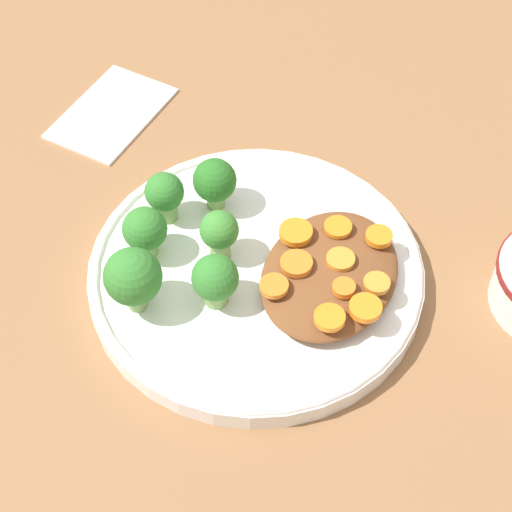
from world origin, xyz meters
The scene contains 20 objects.
ground_plane centered at (0.00, 0.00, 0.00)m, with size 4.00×4.00×0.00m, color #8C603D.
plate centered at (0.00, 0.00, 0.01)m, with size 0.28×0.28×0.02m.
stew_mound centered at (-0.01, 0.06, 0.03)m, with size 0.14×0.11×0.02m, color brown.
broccoli_floret_0 centered at (0.00, -0.03, 0.05)m, with size 0.03×0.03×0.05m.
broccoli_floret_1 centered at (0.02, -0.09, 0.05)m, with size 0.04×0.04×0.05m.
broccoli_floret_2 centered at (0.07, -0.07, 0.05)m, with size 0.05×0.05×0.06m.
broccoli_floret_3 centered at (-0.05, -0.06, 0.05)m, with size 0.04×0.04×0.05m.
broccoli_floret_4 centered at (-0.02, -0.09, 0.05)m, with size 0.03×0.03×0.05m.
broccoli_floret_5 centered at (0.04, -0.02, 0.05)m, with size 0.04×0.04×0.05m.
carrot_slice_0 centered at (-0.05, 0.09, 0.04)m, with size 0.02×0.02×0.01m, color orange.
carrot_slice_1 centered at (-0.03, 0.02, 0.04)m, with size 0.03×0.03×0.01m, color orange.
carrot_slice_2 centered at (0.03, 0.03, 0.04)m, with size 0.02×0.02×0.00m, color orange.
carrot_slice_3 centered at (-0.02, 0.07, 0.04)m, with size 0.02×0.02×0.00m, color orange.
carrot_slice_4 centered at (0.02, 0.10, 0.04)m, with size 0.03×0.03×0.01m, color orange.
carrot_slice_5 centered at (-0.01, 0.10, 0.04)m, with size 0.02×0.02×0.00m, color orange.
carrot_slice_6 centered at (0.04, 0.08, 0.04)m, with size 0.02×0.02×0.01m, color orange.
carrot_slice_7 centered at (0.00, 0.04, 0.04)m, with size 0.03×0.03×0.01m, color orange.
carrot_slice_8 centered at (-0.05, 0.05, 0.04)m, with size 0.02×0.02×0.00m, color orange.
carrot_slice_9 centered at (0.01, 0.08, 0.04)m, with size 0.02×0.02×0.01m, color orange.
napkin centered at (-0.13, -0.22, 0.00)m, with size 0.13×0.09×0.01m.
Camera 1 is at (0.40, 0.18, 0.58)m, focal length 60.00 mm.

